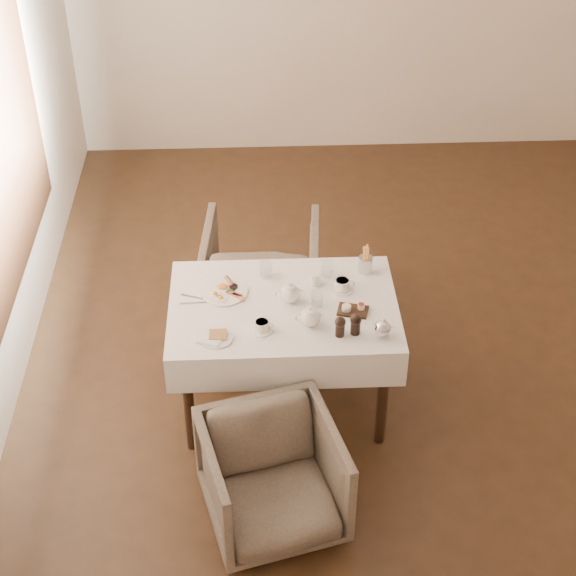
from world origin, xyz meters
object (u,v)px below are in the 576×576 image
(armchair_far, at_px, (262,274))
(teapot_centre, at_px, (290,292))
(table, at_px, (283,321))
(armchair_near, at_px, (273,478))
(breakfast_plate, at_px, (225,291))

(armchair_far, bearing_deg, teapot_centre, 105.05)
(table, xyz_separation_m, teapot_centre, (0.04, 0.03, 0.18))
(armchair_near, distance_m, breakfast_plate, 1.12)
(table, bearing_deg, breakfast_plate, 158.94)
(armchair_far, height_order, breakfast_plate, breakfast_plate)
(armchair_near, height_order, teapot_centre, teapot_centre)
(armchair_far, xyz_separation_m, breakfast_plate, (-0.22, -0.72, 0.42))
(table, distance_m, teapot_centre, 0.19)
(breakfast_plate, xyz_separation_m, teapot_centre, (0.37, -0.10, 0.05))
(breakfast_plate, relative_size, teapot_centre, 1.65)
(table, xyz_separation_m, breakfast_plate, (-0.33, 0.13, 0.13))
(breakfast_plate, height_order, teapot_centre, teapot_centre)
(armchair_near, distance_m, teapot_centre, 1.04)
(armchair_far, xyz_separation_m, teapot_centre, (0.15, -0.82, 0.47))
(breakfast_plate, bearing_deg, armchair_near, -75.46)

